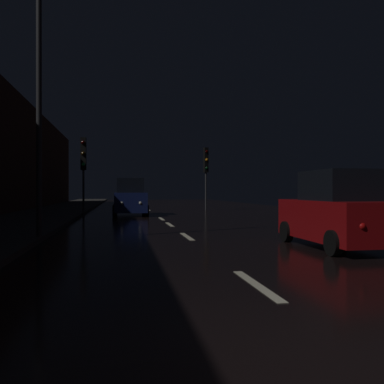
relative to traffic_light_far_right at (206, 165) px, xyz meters
name	(u,v)px	position (x,y,z in m)	size (l,w,h in m)	color
ground	(153,213)	(-4.29, -3.47, -3.48)	(25.56, 84.00, 0.02)	black
sidewalk_left	(50,213)	(-10.87, -3.47, -3.40)	(4.40, 84.00, 0.15)	#33302D
lane_centerline	(161,219)	(-4.29, -9.09, -3.47)	(0.16, 36.58, 0.01)	beige
traffic_light_far_right	(206,165)	(0.00, 0.00, 0.00)	(0.36, 0.48, 4.79)	#38383A
traffic_light_far_left	(83,159)	(-8.57, -6.16, -0.15)	(0.32, 0.46, 4.60)	#38383A
streetlamp_overhead	(54,55)	(-8.36, -18.48, 2.02)	(1.70, 0.44, 8.48)	#2D2D30
car_approaching_headlights	(130,198)	(-5.85, -5.53, -2.45)	(2.06, 4.46, 2.25)	#141E51
car_parked_right_near	(337,212)	(-0.80, -21.13, -2.55)	(1.85, 4.01, 2.02)	maroon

